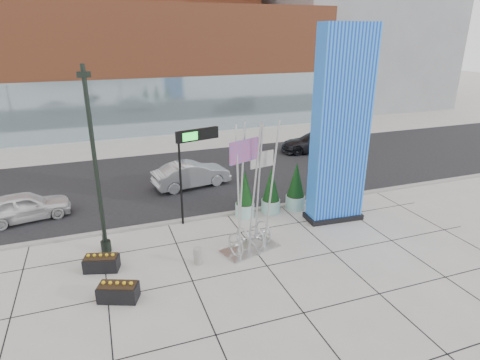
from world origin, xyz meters
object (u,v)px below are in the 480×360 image
object	(u,v)px
blue_pylon	(340,131)
car_silver_mid	(191,175)
lamp_post	(98,182)
overhead_street_sign	(196,144)
public_art_sculpture	(251,219)
car_white_west	(25,207)
concrete_bollard	(198,256)

from	to	relation	value
blue_pylon	car_silver_mid	xyz separation A→B (m)	(-5.53, 6.64, -3.63)
lamp_post	overhead_street_sign	world-z (taller)	lamp_post
blue_pylon	overhead_street_sign	bearing A→B (deg)	166.53
public_art_sculpture	car_silver_mid	bearing A→B (deg)	77.26
blue_pylon	car_silver_mid	bearing A→B (deg)	133.33
blue_pylon	car_white_west	bearing A→B (deg)	164.25
blue_pylon	overhead_street_sign	xyz separation A→B (m)	(-6.33, 1.94, -0.51)
overhead_street_sign	car_silver_mid	size ratio (longest dim) A/B	0.99
blue_pylon	car_white_west	xyz separation A→B (m)	(-14.19, 4.96, -3.68)
overhead_street_sign	car_silver_mid	distance (m)	5.70
blue_pylon	concrete_bollard	bearing A→B (deg)	-162.93
concrete_bollard	blue_pylon	bearing A→B (deg)	13.54
public_art_sculpture	concrete_bollard	bearing A→B (deg)	170.86
lamp_post	public_art_sculpture	xyz separation A→B (m)	(5.74, -1.92, -1.67)
public_art_sculpture	car_silver_mid	size ratio (longest dim) A/B	1.21
overhead_street_sign	car_white_west	distance (m)	9.00
public_art_sculpture	overhead_street_sign	world-z (taller)	public_art_sculpture
car_silver_mid	lamp_post	bearing A→B (deg)	130.79
car_silver_mid	concrete_bollard	bearing A→B (deg)	158.82
lamp_post	concrete_bollard	size ratio (longest dim) A/B	11.15
public_art_sculpture	lamp_post	bearing A→B (deg)	144.57
concrete_bollard	overhead_street_sign	world-z (taller)	overhead_street_sign
public_art_sculpture	concrete_bollard	distance (m)	2.62
blue_pylon	public_art_sculpture	xyz separation A→B (m)	(-4.94, -1.43, -2.94)
blue_pylon	lamp_post	world-z (taller)	blue_pylon
overhead_street_sign	car_silver_mid	xyz separation A→B (m)	(0.80, 4.70, -3.12)
blue_pylon	overhead_street_sign	world-z (taller)	blue_pylon
concrete_bollard	overhead_street_sign	bearing A→B (deg)	75.38
blue_pylon	concrete_bollard	distance (m)	8.52
public_art_sculpture	blue_pylon	bearing A→B (deg)	-0.76
lamp_post	car_white_west	xyz separation A→B (m)	(-3.51, 4.48, -2.41)
lamp_post	overhead_street_sign	bearing A→B (deg)	18.46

